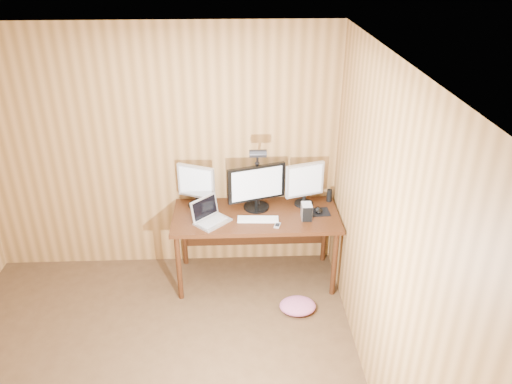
{
  "coord_description": "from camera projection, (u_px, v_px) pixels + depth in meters",
  "views": [
    {
      "loc": [
        0.75,
        -2.54,
        3.15
      ],
      "look_at": [
        0.93,
        1.58,
        1.02
      ],
      "focal_mm": 35.0,
      "sensor_mm": 36.0,
      "label": 1
    }
  ],
  "objects": [
    {
      "name": "laptop",
      "position": [
        209.0,
        216.0,
        4.67
      ],
      "size": [
        0.39,
        0.39,
        0.22
      ],
      "rotation": [
        0.0,
        0.0,
        0.79
      ],
      "color": "silver",
      "rests_on": "desk"
    },
    {
      "name": "desk",
      "position": [
        255.0,
        222.0,
        4.93
      ],
      "size": [
        1.6,
        0.7,
        0.75
      ],
      "color": "#381A0B",
      "rests_on": "floor"
    },
    {
      "name": "monitor_left",
      "position": [
        196.0,
        185.0,
        4.86
      ],
      "size": [
        0.37,
        0.18,
        0.43
      ],
      "rotation": [
        0.0,
        0.0,
        -0.4
      ],
      "color": "black",
      "rests_on": "desk"
    },
    {
      "name": "mouse",
      "position": [
        318.0,
        210.0,
        4.84
      ],
      "size": [
        0.08,
        0.12,
        0.04
      ],
      "primitive_type": "ellipsoid",
      "rotation": [
        0.0,
        0.0,
        -0.06
      ],
      "color": "black",
      "rests_on": "mousepad"
    },
    {
      "name": "keyboard",
      "position": [
        258.0,
        219.0,
        4.71
      ],
      "size": [
        0.39,
        0.14,
        0.02
      ],
      "rotation": [
        0.0,
        0.0,
        -0.05
      ],
      "color": "white",
      "rests_on": "desk"
    },
    {
      "name": "speaker",
      "position": [
        329.0,
        195.0,
        5.03
      ],
      "size": [
        0.05,
        0.05,
        0.13
      ],
      "primitive_type": "cylinder",
      "color": "black",
      "rests_on": "desk"
    },
    {
      "name": "desk_lamp",
      "position": [
        258.0,
        169.0,
        4.72
      ],
      "size": [
        0.16,
        0.23,
        0.7
      ],
      "rotation": [
        0.0,
        0.0,
        -0.14
      ],
      "color": "black",
      "rests_on": "desk"
    },
    {
      "name": "fabric_pile",
      "position": [
        298.0,
        306.0,
        4.67
      ],
      "size": [
        0.36,
        0.3,
        0.11
      ],
      "primitive_type": null,
      "rotation": [
        0.0,
        0.0,
        0.05
      ],
      "color": "#B3567D",
      "rests_on": "floor"
    },
    {
      "name": "mousepad",
      "position": [
        318.0,
        212.0,
        4.85
      ],
      "size": [
        0.23,
        0.19,
        0.0
      ],
      "primitive_type": "cube",
      "rotation": [
        0.0,
        0.0,
        0.05
      ],
      "color": "black",
      "rests_on": "desk"
    },
    {
      "name": "hard_drive",
      "position": [
        306.0,
        212.0,
        4.71
      ],
      "size": [
        0.1,
        0.14,
        0.15
      ],
      "rotation": [
        0.0,
        0.0,
        -0.0
      ],
      "color": "silver",
      "rests_on": "desk"
    },
    {
      "name": "monitor_center",
      "position": [
        256.0,
        187.0,
        4.82
      ],
      "size": [
        0.56,
        0.25,
        0.45
      ],
      "rotation": [
        0.0,
        0.0,
        0.3
      ],
      "color": "black",
      "rests_on": "desk"
    },
    {
      "name": "monitor_right",
      "position": [
        305.0,
        183.0,
        4.88
      ],
      "size": [
        0.39,
        0.19,
        0.44
      ],
      "rotation": [
        0.0,
        0.0,
        0.31
      ],
      "color": "black",
      "rests_on": "desk"
    },
    {
      "name": "phone",
      "position": [
        277.0,
        225.0,
        4.62
      ],
      "size": [
        0.07,
        0.11,
        0.01
      ],
      "rotation": [
        0.0,
        0.0,
        -0.31
      ],
      "color": "silver",
      "rests_on": "desk"
    },
    {
      "name": "room_shell",
      "position": [
        118.0,
        278.0,
        3.1
      ],
      "size": [
        4.0,
        4.0,
        4.0
      ],
      "color": "#4C331D",
      "rests_on": "ground"
    }
  ]
}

